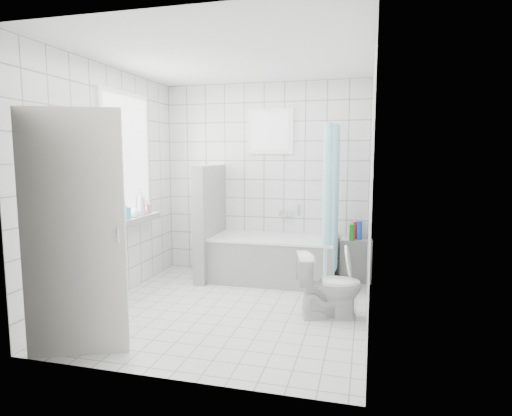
# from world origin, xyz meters

# --- Properties ---
(ground) EXTENTS (3.00, 3.00, 0.00)m
(ground) POSITION_xyz_m (0.00, 0.00, 0.00)
(ground) COLOR white
(ground) RESTS_ON ground
(ceiling) EXTENTS (3.00, 3.00, 0.00)m
(ceiling) POSITION_xyz_m (0.00, 0.00, 2.60)
(ceiling) COLOR white
(ceiling) RESTS_ON ground
(wall_back) EXTENTS (2.80, 0.02, 2.60)m
(wall_back) POSITION_xyz_m (0.00, 1.50, 1.30)
(wall_back) COLOR white
(wall_back) RESTS_ON ground
(wall_front) EXTENTS (2.80, 0.02, 2.60)m
(wall_front) POSITION_xyz_m (0.00, -1.50, 1.30)
(wall_front) COLOR white
(wall_front) RESTS_ON ground
(wall_left) EXTENTS (0.02, 3.00, 2.60)m
(wall_left) POSITION_xyz_m (-1.40, 0.00, 1.30)
(wall_left) COLOR white
(wall_left) RESTS_ON ground
(wall_right) EXTENTS (0.02, 3.00, 2.60)m
(wall_right) POSITION_xyz_m (1.40, 0.00, 1.30)
(wall_right) COLOR white
(wall_right) RESTS_ON ground
(window_left) EXTENTS (0.01, 0.90, 1.40)m
(window_left) POSITION_xyz_m (-1.35, 0.30, 1.60)
(window_left) COLOR white
(window_left) RESTS_ON wall_left
(window_back) EXTENTS (0.50, 0.01, 0.50)m
(window_back) POSITION_xyz_m (0.10, 1.46, 1.95)
(window_back) COLOR white
(window_back) RESTS_ON wall_back
(window_sill) EXTENTS (0.18, 1.02, 0.08)m
(window_sill) POSITION_xyz_m (-1.31, 0.30, 0.86)
(window_sill) COLOR white
(window_sill) RESTS_ON wall_left
(door) EXTENTS (0.75, 0.34, 2.00)m
(door) POSITION_xyz_m (-0.88, -1.33, 1.00)
(door) COLOR silver
(door) RESTS_ON ground
(bathtub) EXTENTS (1.58, 0.77, 0.58)m
(bathtub) POSITION_xyz_m (0.22, 1.12, 0.29)
(bathtub) COLOR white
(bathtub) RESTS_ON ground
(partition_wall) EXTENTS (0.15, 0.85, 1.50)m
(partition_wall) POSITION_xyz_m (-0.64, 1.07, 0.75)
(partition_wall) COLOR white
(partition_wall) RESTS_ON ground
(tiled_ledge) EXTENTS (0.40, 0.24, 0.55)m
(tiled_ledge) POSITION_xyz_m (1.26, 1.38, 0.28)
(tiled_ledge) COLOR white
(tiled_ledge) RESTS_ON ground
(toilet) EXTENTS (0.72, 0.52, 0.66)m
(toilet) POSITION_xyz_m (1.03, 0.02, 0.33)
(toilet) COLOR white
(toilet) RESTS_ON ground
(curtain_rod) EXTENTS (0.02, 0.80, 0.02)m
(curtain_rod) POSITION_xyz_m (0.95, 1.10, 2.00)
(curtain_rod) COLOR silver
(curtain_rod) RESTS_ON wall_back
(shower_curtain) EXTENTS (0.14, 0.48, 1.78)m
(shower_curtain) POSITION_xyz_m (0.95, 0.97, 1.10)
(shower_curtain) COLOR #52CEF2
(shower_curtain) RESTS_ON curtain_rod
(tub_faucet) EXTENTS (0.18, 0.06, 0.06)m
(tub_faucet) POSITION_xyz_m (0.32, 1.46, 0.85)
(tub_faucet) COLOR silver
(tub_faucet) RESTS_ON wall_back
(sill_bottles) EXTENTS (0.17, 0.78, 0.33)m
(sill_bottles) POSITION_xyz_m (-1.30, 0.28, 1.03)
(sill_bottles) COLOR silver
(sill_bottles) RESTS_ON window_sill
(ledge_bottles) EXTENTS (0.16, 0.18, 0.24)m
(ledge_bottles) POSITION_xyz_m (1.25, 1.36, 0.66)
(ledge_bottles) COLOR #199218
(ledge_bottles) RESTS_ON tiled_ledge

